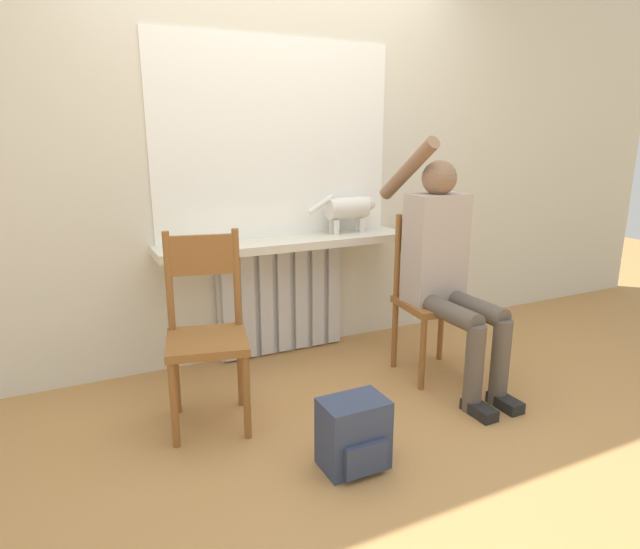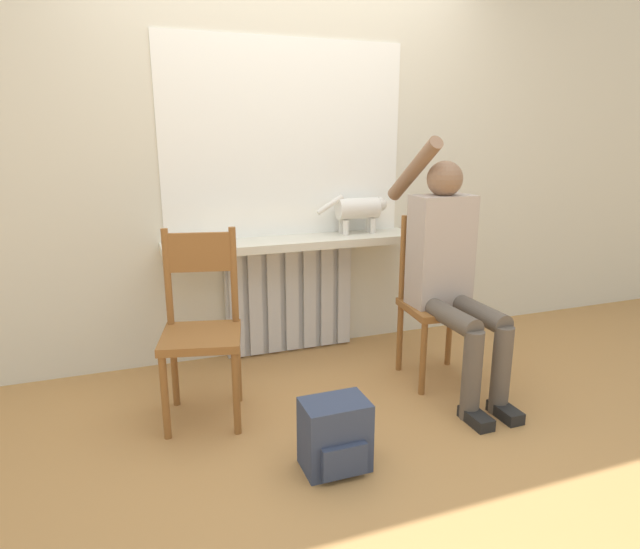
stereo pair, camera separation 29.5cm
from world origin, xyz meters
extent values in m
plane|color=#B27F47|center=(0.00, 0.00, 0.00)|extent=(12.00, 12.00, 0.00)
cube|color=beige|center=(0.00, 1.23, 1.35)|extent=(7.00, 0.06, 2.70)
cube|color=silver|center=(0.00, 1.16, 0.37)|extent=(0.86, 0.05, 0.74)
cube|color=silver|center=(-0.37, 1.12, 0.37)|extent=(0.09, 0.03, 0.71)
cube|color=silver|center=(-0.25, 1.12, 0.37)|extent=(0.09, 0.03, 0.71)
cube|color=silver|center=(-0.12, 1.12, 0.37)|extent=(0.09, 0.03, 0.71)
cube|color=silver|center=(0.00, 1.12, 0.37)|extent=(0.09, 0.03, 0.71)
cube|color=silver|center=(0.12, 1.12, 0.37)|extent=(0.09, 0.03, 0.71)
cube|color=silver|center=(0.25, 1.12, 0.37)|extent=(0.09, 0.03, 0.71)
cube|color=silver|center=(0.37, 1.12, 0.37)|extent=(0.09, 0.03, 0.71)
cube|color=beige|center=(0.00, 1.04, 0.76)|extent=(1.62, 0.31, 0.05)
cube|color=white|center=(0.00, 1.20, 1.39)|extent=(1.56, 0.01, 1.20)
cube|color=brown|center=(-0.68, 0.43, 0.44)|extent=(0.46, 0.46, 0.04)
cylinder|color=brown|center=(-0.88, 0.30, 0.21)|extent=(0.04, 0.04, 0.42)
cylinder|color=brown|center=(-0.56, 0.23, 0.21)|extent=(0.04, 0.04, 0.42)
cylinder|color=brown|center=(-0.81, 0.63, 0.21)|extent=(0.04, 0.04, 0.42)
cylinder|color=brown|center=(-0.48, 0.55, 0.21)|extent=(0.04, 0.04, 0.42)
cylinder|color=brown|center=(-0.81, 0.63, 0.72)|extent=(0.04, 0.04, 0.50)
cylinder|color=brown|center=(-0.48, 0.55, 0.72)|extent=(0.04, 0.04, 0.50)
cube|color=brown|center=(-0.65, 0.59, 0.84)|extent=(0.34, 0.10, 0.20)
cube|color=brown|center=(0.68, 0.43, 0.44)|extent=(0.42, 0.42, 0.04)
cylinder|color=brown|center=(0.50, 0.28, 0.21)|extent=(0.04, 0.04, 0.42)
cylinder|color=brown|center=(0.83, 0.24, 0.21)|extent=(0.04, 0.04, 0.42)
cylinder|color=brown|center=(0.53, 0.61, 0.21)|extent=(0.04, 0.04, 0.42)
cylinder|color=brown|center=(0.87, 0.58, 0.21)|extent=(0.04, 0.04, 0.42)
cylinder|color=brown|center=(0.53, 0.61, 0.72)|extent=(0.04, 0.04, 0.50)
cylinder|color=brown|center=(0.87, 0.58, 0.72)|extent=(0.04, 0.04, 0.50)
cube|color=brown|center=(0.70, 0.59, 0.84)|extent=(0.35, 0.06, 0.20)
cylinder|color=brown|center=(0.59, 0.20, 0.48)|extent=(0.11, 0.48, 0.11)
cylinder|color=brown|center=(0.77, 0.20, 0.48)|extent=(0.11, 0.48, 0.11)
cylinder|color=brown|center=(0.59, -0.04, 0.24)|extent=(0.10, 0.10, 0.48)
cylinder|color=brown|center=(0.77, -0.04, 0.24)|extent=(0.10, 0.10, 0.48)
cube|color=black|center=(0.59, -0.10, 0.03)|extent=(0.09, 0.20, 0.06)
cube|color=black|center=(0.77, -0.10, 0.03)|extent=(0.09, 0.20, 0.06)
cube|color=#AD9E93|center=(0.68, 0.45, 0.78)|extent=(0.34, 0.20, 0.63)
sphere|color=#846047|center=(0.68, 0.45, 1.18)|extent=(0.20, 0.20, 0.20)
cylinder|color=#846047|center=(0.56, 0.58, 1.22)|extent=(0.08, 0.50, 0.38)
cylinder|color=#AD9E93|center=(0.84, 0.41, 0.75)|extent=(0.08, 0.08, 0.50)
cylinder|color=silver|center=(0.45, 1.08, 0.95)|extent=(0.28, 0.14, 0.14)
sphere|color=silver|center=(0.61, 1.08, 0.97)|extent=(0.09, 0.09, 0.09)
cone|color=silver|center=(0.61, 1.06, 1.01)|extent=(0.03, 0.03, 0.03)
cone|color=silver|center=(0.61, 1.11, 1.01)|extent=(0.03, 0.03, 0.03)
cylinder|color=silver|center=(0.55, 1.05, 0.84)|extent=(0.04, 0.04, 0.10)
cylinder|color=silver|center=(0.55, 1.12, 0.84)|extent=(0.04, 0.04, 0.10)
cylinder|color=silver|center=(0.35, 1.05, 0.84)|extent=(0.04, 0.04, 0.10)
cylinder|color=silver|center=(0.35, 1.12, 0.84)|extent=(0.04, 0.04, 0.10)
cylinder|color=silver|center=(0.25, 1.08, 0.99)|extent=(0.19, 0.03, 0.13)
cube|color=#333D56|center=(-0.21, -0.19, 0.16)|extent=(0.29, 0.20, 0.31)
cube|color=#333D56|center=(-0.21, -0.30, 0.09)|extent=(0.20, 0.03, 0.14)
camera|label=1|loc=(-1.25, -1.99, 1.42)|focal=30.00mm
camera|label=2|loc=(-0.98, -2.11, 1.42)|focal=30.00mm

